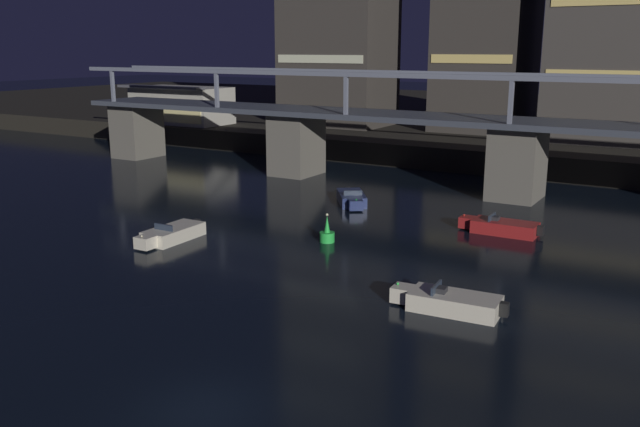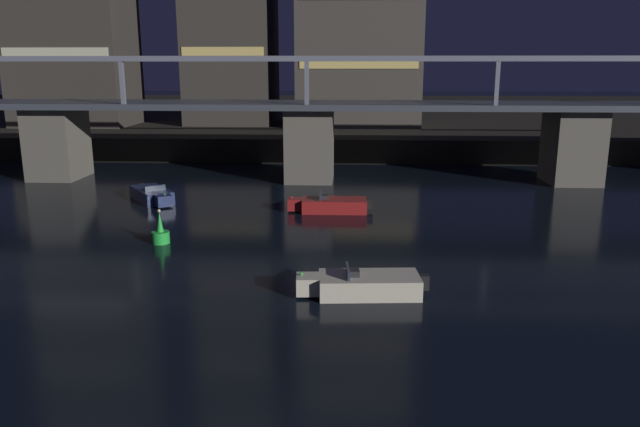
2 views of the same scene
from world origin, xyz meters
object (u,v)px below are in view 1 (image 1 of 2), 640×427
(river_bridge, at_px, (518,146))
(waterfront_pavilion, at_px, (181,105))
(speedboat_near_left, at_px, (450,302))
(speedboat_mid_center, at_px, (352,199))
(speedboat_mid_left, at_px, (171,234))
(channel_buoy, at_px, (327,234))
(speedboat_near_center, at_px, (501,227))

(river_bridge, xyz_separation_m, waterfront_pavilion, (-44.37, 11.91, 0.41))
(river_bridge, bearing_deg, waterfront_pavilion, 164.97)
(river_bridge, height_order, speedboat_near_left, river_bridge)
(river_bridge, xyz_separation_m, speedboat_mid_center, (-9.86, -8.11, -3.62))
(river_bridge, relative_size, speedboat_mid_left, 16.48)
(waterfront_pavilion, xyz_separation_m, channel_buoy, (37.98, -29.64, -3.96))
(channel_buoy, bearing_deg, speedboat_mid_center, 109.91)
(speedboat_mid_left, bearing_deg, channel_buoy, 29.12)
(waterfront_pavilion, bearing_deg, speedboat_mid_center, -30.14)
(speedboat_near_left, distance_m, channel_buoy, 12.10)
(river_bridge, relative_size, speedboat_near_left, 16.40)
(river_bridge, distance_m, speedboat_near_center, 11.27)
(speedboat_mid_left, bearing_deg, speedboat_near_left, -6.52)
(speedboat_mid_center, distance_m, channel_buoy, 10.23)
(speedboat_near_center, xyz_separation_m, speedboat_mid_left, (-16.56, -11.79, 0.00))
(speedboat_near_center, height_order, channel_buoy, channel_buoy)
(river_bridge, height_order, speedboat_near_center, river_bridge)
(waterfront_pavilion, xyz_separation_m, speedboat_mid_left, (29.81, -34.20, -4.02))
(river_bridge, bearing_deg, channel_buoy, -109.80)
(speedboat_mid_center, xyz_separation_m, channel_buoy, (3.48, -9.61, 0.06))
(speedboat_mid_center, relative_size, channel_buoy, 2.68)
(river_bridge, height_order, channel_buoy, river_bridge)
(speedboat_near_left, relative_size, speedboat_near_center, 1.01)
(waterfront_pavilion, distance_m, speedboat_mid_center, 40.10)
(waterfront_pavilion, relative_size, speedboat_mid_left, 2.38)
(river_bridge, relative_size, speedboat_mid_center, 18.15)
(river_bridge, xyz_separation_m, speedboat_near_center, (2.00, -10.49, -3.62))
(speedboat_mid_left, xyz_separation_m, channel_buoy, (8.18, 4.55, 0.06))
(river_bridge, distance_m, waterfront_pavilion, 45.94)
(waterfront_pavilion, bearing_deg, speedboat_mid_left, -48.92)
(river_bridge, bearing_deg, speedboat_near_left, -81.29)
(speedboat_mid_left, bearing_deg, speedboat_near_center, 35.46)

